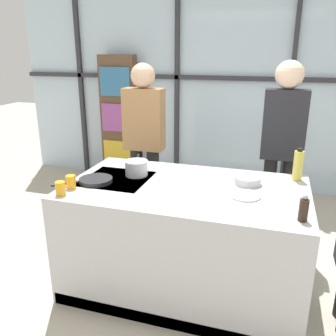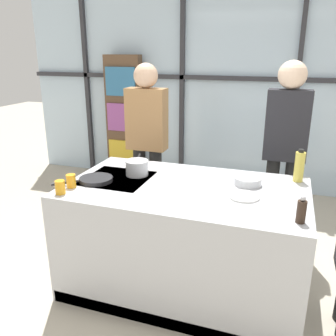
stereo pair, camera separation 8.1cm
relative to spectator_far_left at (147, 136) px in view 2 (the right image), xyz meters
name	(u,v)px [view 2 (the right image)]	position (x,y,z in m)	size (l,w,h in m)	color
ground_plane	(184,284)	(0.70, -0.94, -1.03)	(18.00, 18.00, 0.00)	#BCB29E
back_window_wall	(237,88)	(0.70, 1.55, 0.37)	(6.40, 0.10, 2.80)	silver
bookshelf	(124,119)	(-0.92, 1.37, -0.11)	(0.54, 0.19, 1.84)	brown
demo_island	(184,238)	(0.70, -0.94, -0.58)	(1.85, 1.08, 0.89)	#B7BABF
spectator_far_left	(147,136)	(0.00, 0.00, 0.00)	(0.42, 0.25, 1.78)	black
spectator_center_left	(285,143)	(1.40, 0.00, 0.04)	(0.39, 0.25, 1.82)	black
frying_pan	(95,179)	(-0.02, -1.07, -0.12)	(0.40, 0.37, 0.04)	#232326
saucepan	(137,167)	(0.24, -0.82, -0.07)	(0.20, 0.35, 0.13)	silver
white_plate	(244,196)	(1.16, -1.01, -0.13)	(0.23, 0.23, 0.01)	white
mixing_bowl	(248,181)	(1.15, -0.75, -0.10)	(0.21, 0.21, 0.06)	silver
oil_bottle	(299,166)	(1.53, -0.54, -0.01)	(0.08, 0.08, 0.27)	#E0CC4C
pepper_grinder	(301,211)	(1.54, -1.30, -0.06)	(0.06, 0.06, 0.18)	#332319
juice_glass_near	(60,187)	(-0.13, -1.38, -0.09)	(0.07, 0.07, 0.10)	orange
juice_glass_far	(71,181)	(-0.13, -1.24, -0.09)	(0.07, 0.07, 0.10)	orange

